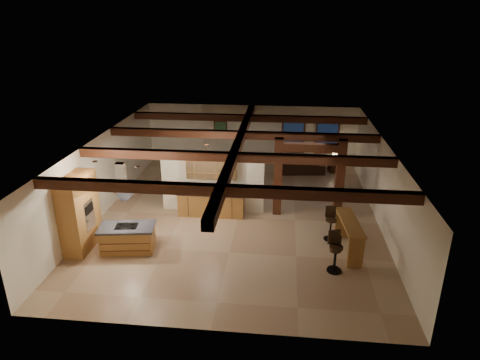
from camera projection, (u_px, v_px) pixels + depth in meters
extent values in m
plane|color=tan|center=(238.00, 217.00, 15.65)|extent=(12.00, 12.00, 0.00)
plane|color=white|center=(251.00, 135.00, 20.67)|extent=(10.00, 0.00, 10.00)
plane|color=white|center=(209.00, 278.00, 9.57)|extent=(10.00, 0.00, 10.00)
plane|color=white|center=(102.00, 175.00, 15.60)|extent=(0.00, 12.00, 12.00)
plane|color=white|center=(383.00, 186.00, 14.63)|extent=(0.00, 12.00, 12.00)
plane|color=#331D10|center=(238.00, 141.00, 14.58)|extent=(12.00, 12.00, 0.00)
cube|color=#38180E|center=(221.00, 190.00, 10.93)|extent=(10.00, 0.25, 0.28)
cube|color=#38180E|center=(233.00, 157.00, 13.43)|extent=(10.00, 0.25, 0.28)
cube|color=#38180E|center=(242.00, 135.00, 15.84)|extent=(10.00, 0.25, 0.28)
cube|color=#38180E|center=(248.00, 118.00, 18.33)|extent=(10.00, 0.25, 0.28)
cube|color=#38180E|center=(238.00, 145.00, 14.63)|extent=(0.28, 12.00, 0.28)
cube|color=#38180E|center=(278.00, 177.00, 15.44)|extent=(0.30, 0.30, 2.90)
cube|color=#38180E|center=(340.00, 179.00, 15.23)|extent=(0.30, 0.30, 2.90)
cube|color=#38180E|center=(311.00, 147.00, 14.91)|extent=(2.50, 0.28, 0.28)
cube|color=white|center=(213.00, 183.00, 15.80)|extent=(3.80, 0.18, 2.20)
cube|color=olive|center=(79.00, 213.00, 13.26)|extent=(0.64, 1.60, 2.40)
cube|color=silver|center=(89.00, 215.00, 13.25)|extent=(0.06, 0.62, 0.95)
cube|color=black|center=(89.00, 209.00, 13.17)|extent=(0.01, 0.50, 0.28)
cube|color=olive|center=(211.00, 204.00, 15.69)|extent=(2.40, 0.60, 0.86)
cube|color=black|center=(211.00, 192.00, 15.52)|extent=(2.50, 0.66, 0.08)
cube|color=olive|center=(211.00, 166.00, 15.36)|extent=(1.80, 0.34, 0.95)
cube|color=silver|center=(210.00, 168.00, 15.20)|extent=(1.74, 0.02, 0.90)
pyramid|color=silver|center=(123.00, 200.00, 12.88)|extent=(1.10, 1.10, 0.45)
cube|color=silver|center=(121.00, 175.00, 12.58)|extent=(0.26, 0.22, 0.73)
cube|color=#38180E|center=(293.00, 136.00, 20.40)|extent=(1.10, 0.05, 1.70)
cube|color=black|center=(293.00, 136.00, 20.37)|extent=(0.95, 0.02, 1.55)
cube|color=#38180E|center=(327.00, 137.00, 20.24)|extent=(1.10, 0.05, 1.70)
cube|color=black|center=(327.00, 137.00, 20.21)|extent=(0.95, 0.02, 1.55)
cube|color=#38180E|center=(221.00, 130.00, 20.66)|extent=(0.65, 0.04, 0.85)
cube|color=#235235|center=(220.00, 130.00, 20.64)|extent=(0.55, 0.01, 0.75)
cylinder|color=silver|center=(137.00, 167.00, 12.26)|extent=(0.16, 0.16, 0.03)
cylinder|color=silver|center=(206.00, 145.00, 14.23)|extent=(0.16, 0.16, 0.03)
cylinder|color=silver|center=(95.00, 162.00, 12.67)|extent=(0.16, 0.16, 0.03)
cube|color=olive|center=(128.00, 239.00, 13.37)|extent=(1.69, 1.02, 0.76)
cube|color=black|center=(126.00, 227.00, 13.22)|extent=(1.81, 1.14, 0.07)
cube|color=black|center=(126.00, 226.00, 13.21)|extent=(0.72, 0.53, 0.02)
imported|color=#371D0D|center=(232.00, 184.00, 17.77)|extent=(2.08, 1.56, 0.65)
imported|color=black|center=(301.00, 166.00, 19.88)|extent=(2.25, 1.06, 0.63)
imported|color=#AEAEB2|center=(236.00, 189.00, 15.37)|extent=(0.54, 0.46, 0.25)
cube|color=olive|center=(350.00, 222.00, 13.04)|extent=(0.70, 2.06, 0.06)
cube|color=olive|center=(356.00, 253.00, 12.39)|extent=(0.46, 0.15, 1.01)
cube|color=olive|center=(342.00, 224.00, 14.08)|extent=(0.46, 0.15, 1.01)
cube|color=#38180E|center=(334.00, 166.00, 20.03)|extent=(0.57, 0.57, 0.58)
cylinder|color=black|center=(335.00, 158.00, 19.89)|extent=(0.07, 0.07, 0.18)
cone|color=#FFD499|center=(335.00, 154.00, 19.82)|extent=(0.31, 0.31, 0.20)
cylinder|color=black|center=(335.00, 250.00, 12.24)|extent=(0.33, 0.33, 0.06)
cube|color=black|center=(336.00, 241.00, 12.30)|extent=(0.31, 0.07, 0.36)
cylinder|color=black|center=(334.00, 260.00, 12.36)|extent=(0.05, 0.05, 0.64)
cylinder|color=black|center=(334.00, 269.00, 12.47)|extent=(0.36, 0.36, 0.03)
cylinder|color=black|center=(336.00, 248.00, 12.12)|extent=(0.39, 0.39, 0.08)
cube|color=black|center=(334.00, 237.00, 12.19)|extent=(0.36, 0.16, 0.43)
cylinder|color=black|center=(335.00, 259.00, 12.26)|extent=(0.07, 0.07, 0.76)
cylinder|color=black|center=(334.00, 270.00, 12.40)|extent=(0.43, 0.43, 0.03)
cylinder|color=black|center=(331.00, 220.00, 13.87)|extent=(0.36, 0.36, 0.07)
cube|color=black|center=(331.00, 211.00, 13.94)|extent=(0.34, 0.07, 0.40)
cylinder|color=black|center=(330.00, 230.00, 14.00)|extent=(0.06, 0.06, 0.69)
cylinder|color=black|center=(329.00, 239.00, 14.12)|extent=(0.40, 0.40, 0.03)
cube|color=#38180E|center=(219.00, 189.00, 16.85)|extent=(0.59, 0.59, 0.06)
cube|color=#38180E|center=(217.00, 178.00, 16.91)|extent=(0.43, 0.22, 0.80)
cylinder|color=#38180E|center=(216.00, 198.00, 16.74)|extent=(0.05, 0.05, 0.45)
cylinder|color=#38180E|center=(225.00, 197.00, 16.83)|extent=(0.05, 0.05, 0.45)
cylinder|color=#38180E|center=(214.00, 194.00, 17.06)|extent=(0.05, 0.05, 0.45)
cylinder|color=#38180E|center=(222.00, 193.00, 17.16)|extent=(0.05, 0.05, 0.45)
cube|color=#38180E|center=(210.00, 177.00, 18.18)|extent=(0.59, 0.59, 0.06)
cube|color=#38180E|center=(211.00, 170.00, 17.83)|extent=(0.43, 0.22, 0.80)
cylinder|color=#38180E|center=(214.00, 180.00, 18.48)|extent=(0.05, 0.05, 0.45)
cylinder|color=#38180E|center=(205.00, 181.00, 18.38)|extent=(0.05, 0.05, 0.45)
cylinder|color=#38180E|center=(216.00, 183.00, 18.16)|extent=(0.05, 0.05, 0.45)
cylinder|color=#38180E|center=(207.00, 184.00, 18.06)|extent=(0.05, 0.05, 0.45)
cube|color=#38180E|center=(237.00, 187.00, 17.05)|extent=(0.59, 0.59, 0.06)
cube|color=#38180E|center=(235.00, 176.00, 17.11)|extent=(0.43, 0.22, 0.80)
cylinder|color=#38180E|center=(234.00, 196.00, 16.94)|extent=(0.05, 0.05, 0.45)
cylinder|color=#38180E|center=(243.00, 194.00, 17.04)|extent=(0.05, 0.05, 0.45)
cylinder|color=#38180E|center=(231.00, 192.00, 17.26)|extent=(0.05, 0.05, 0.45)
cylinder|color=#38180E|center=(240.00, 191.00, 17.36)|extent=(0.05, 0.05, 0.45)
cube|color=#38180E|center=(227.00, 175.00, 18.38)|extent=(0.59, 0.59, 0.06)
cube|color=#38180E|center=(228.00, 168.00, 18.04)|extent=(0.43, 0.22, 0.80)
cylinder|color=#38180E|center=(230.00, 178.00, 18.68)|extent=(0.05, 0.05, 0.45)
cylinder|color=#38180E|center=(222.00, 179.00, 18.59)|extent=(0.05, 0.05, 0.45)
cylinder|color=#38180E|center=(232.00, 181.00, 18.36)|extent=(0.05, 0.05, 0.45)
cylinder|color=#38180E|center=(224.00, 182.00, 18.26)|extent=(0.05, 0.05, 0.45)
cube|color=#38180E|center=(255.00, 185.00, 17.26)|extent=(0.59, 0.59, 0.06)
cube|color=#38180E|center=(253.00, 174.00, 17.31)|extent=(0.43, 0.22, 0.80)
cylinder|color=#38180E|center=(252.00, 193.00, 17.14)|extent=(0.05, 0.05, 0.45)
cylinder|color=#38180E|center=(260.00, 192.00, 17.24)|extent=(0.05, 0.05, 0.45)
cylinder|color=#38180E|center=(249.00, 190.00, 17.46)|extent=(0.05, 0.05, 0.45)
cylinder|color=#38180E|center=(257.00, 189.00, 17.56)|extent=(0.05, 0.05, 0.45)
cube|color=#38180E|center=(244.00, 173.00, 18.58)|extent=(0.59, 0.59, 0.06)
cube|color=#38180E|center=(245.00, 166.00, 18.24)|extent=(0.43, 0.22, 0.80)
cylinder|color=#38180E|center=(246.00, 177.00, 18.89)|extent=(0.05, 0.05, 0.45)
cylinder|color=#38180E|center=(239.00, 177.00, 18.79)|extent=(0.05, 0.05, 0.45)
cylinder|color=#38180E|center=(249.00, 179.00, 18.56)|extent=(0.05, 0.05, 0.45)
cylinder|color=#38180E|center=(241.00, 180.00, 18.47)|extent=(0.05, 0.05, 0.45)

